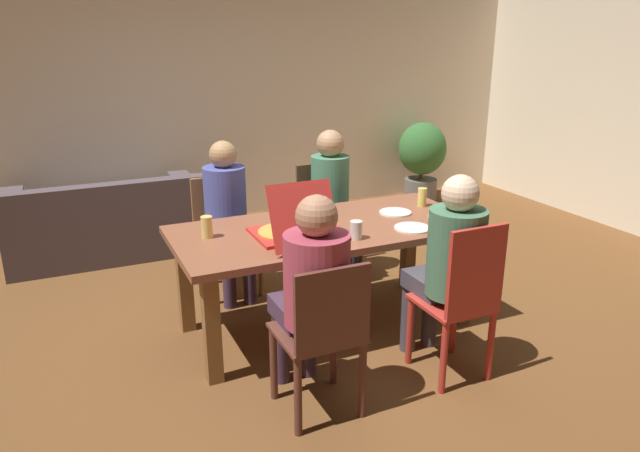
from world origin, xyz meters
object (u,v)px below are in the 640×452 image
person_2 (312,284)px  drinking_glass_3 (356,230)px  plate_2 (395,212)px  drinking_glass_0 (310,202)px  pizza_box_0 (289,230)px  potted_plant (422,156)px  chair_0 (224,228)px  drinking_glass_1 (207,227)px  chair_2 (324,334)px  person_1 (449,258)px  person_0 (227,207)px  chair_3 (325,215)px  person_3 (333,193)px  plate_0 (412,228)px  drinking_glass_2 (422,197)px  plate_1 (444,217)px  couch (107,224)px  dining_table (326,240)px  chair_1 (462,298)px

person_2 → drinking_glass_3: bearing=43.1°
plate_2 → drinking_glass_0: drinking_glass_0 is taller
pizza_box_0 → potted_plant: (2.75, 2.58, -0.25)m
chair_0 → drinking_glass_1: bearing=-111.6°
chair_2 → person_1: bearing=9.1°
person_0 → drinking_glass_3: person_0 is taller
chair_3 → person_3: size_ratio=0.75×
plate_0 → person_0: bearing=131.1°
person_1 → person_3: (0.00, 1.57, 0.01)m
plate_0 → drinking_glass_3: drinking_glass_3 is taller
drinking_glass_2 → potted_plant: potted_plant is taller
chair_3 → drinking_glass_0: bearing=-124.7°
pizza_box_0 → potted_plant: bearing=43.2°
person_0 → plate_1: size_ratio=5.55×
plate_2 → potted_plant: (1.86, 2.40, -0.20)m
person_2 → couch: bearing=104.9°
dining_table → person_2: size_ratio=1.67×
chair_0 → person_3: 0.92m
chair_0 → person_2: 1.74m
dining_table → person_0: person_0 is taller
person_1 → drinking_glass_2: person_1 is taller
plate_0 → drinking_glass_0: 0.79m
drinking_glass_0 → pizza_box_0: bearing=-126.3°
person_2 → pizza_box_0: bearing=78.3°
dining_table → couch: 2.50m
person_2 → chair_3: size_ratio=1.32×
dining_table → chair_3: 1.02m
plate_2 → pizza_box_0: bearing=-168.6°
chair_1 → person_2: bearing=170.4°
chair_2 → person_3: 1.93m
person_0 → couch: size_ratio=0.70×
chair_1 → chair_2: bearing=179.5°
drinking_glass_1 → pizza_box_0: bearing=-26.2°
chair_1 → plate_0: size_ratio=4.13×
chair_3 → person_2: bearing=-117.2°
chair_2 → person_2: size_ratio=0.74×
person_1 → plate_0: (0.07, 0.50, 0.02)m
person_3 → drinking_glass_3: 1.15m
drinking_glass_0 → drinking_glass_2: size_ratio=1.04×
chair_0 → couch: bearing=122.8°
chair_1 → plate_2: (0.15, 1.00, 0.22)m
chair_2 → couch: chair_2 is taller
person_2 → person_3: size_ratio=0.99×
chair_1 → plate_1: (0.40, 0.76, 0.22)m
drinking_glass_3 → couch: drinking_glass_3 is taller
dining_table → chair_3: chair_3 is taller
dining_table → chair_2: bearing=-116.0°
chair_3 → plate_0: 1.23m
drinking_glass_1 → couch: 2.15m
person_2 → plate_1: (1.28, 0.61, 0.03)m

